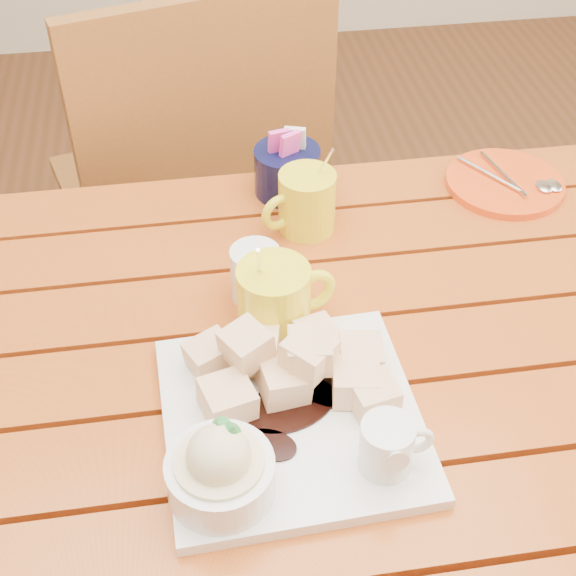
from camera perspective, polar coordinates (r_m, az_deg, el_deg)
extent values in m
cube|color=maroon|center=(0.83, 3.24, -17.25)|extent=(1.20, 0.11, 0.03)
cube|color=maroon|center=(0.89, 1.79, -11.00)|extent=(1.20, 0.11, 0.03)
cube|color=maroon|center=(0.96, 0.59, -5.62)|extent=(1.20, 0.11, 0.03)
cube|color=maroon|center=(1.04, -0.42, -1.03)|extent=(1.20, 0.11, 0.03)
cube|color=maroon|center=(1.13, -1.27, 2.90)|extent=(1.20, 0.11, 0.03)
cube|color=maroon|center=(1.22, -2.01, 6.25)|extent=(1.20, 0.11, 0.03)
cube|color=maroon|center=(1.26, -2.05, 4.68)|extent=(1.12, 0.04, 0.08)
cylinder|color=maroon|center=(1.61, 18.13, -3.03)|extent=(0.06, 0.06, 0.72)
cube|color=white|center=(0.88, 0.25, -9.24)|extent=(0.28, 0.28, 0.02)
cube|color=#E88D46|center=(0.87, 1.61, -4.49)|extent=(0.06, 0.06, 0.04)
cube|color=#E88D46|center=(0.88, 4.85, -6.68)|extent=(0.06, 0.06, 0.04)
cube|color=#E88D46|center=(0.91, -5.48, -4.87)|extent=(0.07, 0.07, 0.04)
cube|color=#E88D46|center=(0.87, -4.33, -7.89)|extent=(0.06, 0.06, 0.04)
cube|color=#E88D46|center=(0.87, -2.99, -4.11)|extent=(0.07, 0.07, 0.04)
cube|color=#E88D46|center=(0.91, 5.15, -4.89)|extent=(0.06, 0.06, 0.04)
cube|color=#E88D46|center=(0.87, 6.10, -7.67)|extent=(0.06, 0.06, 0.04)
cube|color=#E88D46|center=(0.91, -2.36, -4.44)|extent=(0.06, 0.06, 0.04)
cube|color=#E88D46|center=(0.88, -0.28, -6.65)|extent=(0.05, 0.05, 0.04)
cube|color=#E88D46|center=(0.92, 2.10, -3.78)|extent=(0.06, 0.06, 0.04)
cube|color=#E88D46|center=(0.86, 1.50, -4.73)|extent=(0.07, 0.07, 0.04)
cylinder|color=white|center=(0.80, -4.82, -13.17)|extent=(0.11, 0.11, 0.04)
cylinder|color=beige|center=(0.79, -4.87, -12.69)|extent=(0.09, 0.09, 0.03)
sphere|color=beige|center=(0.78, -4.95, -11.81)|extent=(0.06, 0.06, 0.06)
cone|color=#2B863C|center=(0.76, -4.01, -10.05)|extent=(0.04, 0.04, 0.03)
cone|color=#2B863C|center=(0.77, -4.88, -9.66)|extent=(0.03, 0.03, 0.03)
cylinder|color=white|center=(0.82, 7.00, -11.07)|extent=(0.05, 0.05, 0.06)
cylinder|color=black|center=(0.80, 7.15, -9.97)|extent=(0.04, 0.04, 0.01)
cone|color=white|center=(0.79, 7.62, -11.70)|extent=(0.02, 0.02, 0.03)
torus|color=white|center=(0.82, 9.16, -10.67)|extent=(0.04, 0.01, 0.04)
cylinder|color=yellow|center=(1.11, 1.36, 6.15)|extent=(0.08, 0.08, 0.09)
cylinder|color=black|center=(1.09, 1.39, 7.72)|extent=(0.07, 0.07, 0.01)
torus|color=yellow|center=(1.09, -0.65, 5.39)|extent=(0.05, 0.03, 0.05)
cylinder|color=silver|center=(1.10, 1.99, 7.77)|extent=(0.04, 0.04, 0.12)
cylinder|color=yellow|center=(0.95, -1.01, -0.99)|extent=(0.09, 0.09, 0.10)
cylinder|color=black|center=(0.92, -1.04, 0.86)|extent=(0.07, 0.07, 0.01)
torus|color=yellow|center=(0.96, 1.77, -0.19)|extent=(0.06, 0.03, 0.06)
cylinder|color=silver|center=(0.93, -2.01, 0.85)|extent=(0.01, 0.06, 0.13)
cylinder|color=white|center=(1.01, -2.32, 1.00)|extent=(0.06, 0.06, 0.07)
cylinder|color=white|center=(0.98, -2.37, 2.46)|extent=(0.05, 0.05, 0.01)
cone|color=white|center=(0.96, -2.13, 0.95)|extent=(0.03, 0.03, 0.03)
torus|color=white|center=(1.01, -0.24, 1.29)|extent=(0.04, 0.02, 0.04)
cylinder|color=black|center=(1.19, -0.06, 8.32)|extent=(0.10, 0.10, 0.07)
cube|color=#FF45B7|center=(1.16, -0.66, 10.22)|extent=(0.03, 0.02, 0.05)
cube|color=white|center=(1.17, 0.51, 10.42)|extent=(0.03, 0.02, 0.05)
cube|color=#FF45B7|center=(1.16, 0.12, 10.02)|extent=(0.03, 0.03, 0.05)
cylinder|color=#EC4A14|center=(1.26, 15.14, 7.22)|extent=(0.18, 0.18, 0.01)
cylinder|color=silver|center=(1.25, 14.23, 7.79)|extent=(0.07, 0.11, 0.01)
cylinder|color=silver|center=(1.26, 15.07, 7.84)|extent=(0.03, 0.13, 0.01)
ellipsoid|color=silver|center=(1.25, 17.76, 6.90)|extent=(0.02, 0.03, 0.01)
ellipsoid|color=silver|center=(1.26, 18.37, 6.93)|extent=(0.02, 0.03, 0.01)
cube|color=brown|center=(1.70, -7.45, 6.64)|extent=(0.56, 0.56, 0.03)
cylinder|color=brown|center=(2.04, -3.43, 5.29)|extent=(0.04, 0.04, 0.46)
cylinder|color=brown|center=(1.97, -14.08, 2.30)|extent=(0.04, 0.04, 0.46)
cylinder|color=brown|center=(1.76, 1.34, -1.64)|extent=(0.04, 0.04, 0.46)
cylinder|color=brown|center=(1.68, -10.87, -5.45)|extent=(0.04, 0.04, 0.46)
cube|color=brown|center=(1.39, -5.57, 10.79)|extent=(0.45, 0.16, 0.48)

